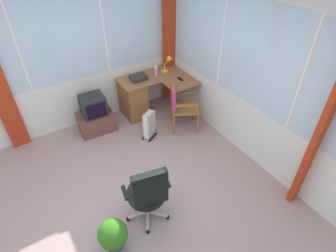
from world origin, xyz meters
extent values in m
cube|color=gray|center=(0.00, 0.00, -0.03)|extent=(5.13, 5.37, 0.06)
cube|color=silver|center=(0.00, 2.22, 0.47)|extent=(4.13, 0.06, 0.94)
cube|color=silver|center=(0.00, 2.22, 1.69)|extent=(4.05, 0.06, 1.51)
cube|color=white|center=(-0.69, 2.22, 1.69)|extent=(0.04, 0.07, 1.51)
cube|color=white|center=(0.69, 2.22, 1.69)|extent=(0.04, 0.07, 1.51)
cube|color=silver|center=(2.10, 0.00, 0.47)|extent=(0.06, 4.37, 0.94)
cube|color=silver|center=(2.10, 0.00, 1.69)|extent=(0.06, 4.28, 1.51)
cube|color=white|center=(2.10, -0.73, 1.69)|extent=(0.07, 0.04, 1.51)
cube|color=white|center=(2.10, 0.73, 1.69)|extent=(0.07, 0.04, 1.51)
cube|color=#A93117|center=(1.97, 2.09, 1.26)|extent=(0.30, 0.10, 2.52)
cube|color=#A93117|center=(2.02, -1.20, 1.26)|extent=(0.30, 0.10, 2.52)
cube|color=brown|center=(1.40, 1.87, 0.75)|extent=(1.30, 0.60, 0.02)
cube|color=brown|center=(1.75, 1.34, 0.75)|extent=(0.60, 0.45, 0.02)
cube|color=brown|center=(0.98, 1.87, 0.37)|extent=(0.40, 0.56, 0.73)
cylinder|color=#4C4C51|center=(1.49, 1.16, 0.37)|extent=(0.04, 0.04, 0.74)
cylinder|color=#4C4C51|center=(0.79, 2.12, 0.37)|extent=(0.04, 0.04, 0.74)
cylinder|color=yellow|center=(1.72, 1.90, 0.78)|extent=(0.13, 0.13, 0.02)
cylinder|color=yellow|center=(1.72, 1.90, 0.86)|extent=(0.02, 0.02, 0.15)
cylinder|color=yellow|center=(1.77, 1.87, 1.01)|extent=(0.05, 0.09, 0.13)
cone|color=yellow|center=(1.82, 1.83, 1.04)|extent=(0.14, 0.14, 0.12)
cube|color=black|center=(1.79, 1.45, 0.78)|extent=(0.05, 0.15, 0.02)
cylinder|color=pink|center=(1.49, 1.84, 0.85)|extent=(0.06, 0.06, 0.16)
cone|color=white|center=(1.49, 1.84, 0.95)|extent=(0.06, 0.06, 0.06)
cube|color=#2D2C24|center=(1.12, 1.86, 0.81)|extent=(0.30, 0.23, 0.09)
cylinder|color=brown|center=(1.69, 0.70, 0.22)|extent=(0.04, 0.04, 0.44)
cylinder|color=brown|center=(1.90, 1.08, 0.22)|extent=(0.04, 0.04, 0.44)
cylinder|color=brown|center=(1.30, 0.91, 0.22)|extent=(0.04, 0.04, 0.44)
cylinder|color=brown|center=(1.51, 1.30, 0.22)|extent=(0.04, 0.04, 0.44)
cube|color=brown|center=(1.60, 1.00, 0.46)|extent=(0.65, 0.65, 0.04)
cube|color=brown|center=(1.41, 1.10, 0.69)|extent=(0.24, 0.40, 0.42)
cube|color=#BB2D75|center=(1.41, 1.10, 0.71)|extent=(0.27, 0.43, 0.35)
cube|color=brown|center=(1.50, 0.80, 0.64)|extent=(0.40, 0.24, 0.03)
cube|color=brown|center=(1.71, 1.19, 0.64)|extent=(0.40, 0.24, 0.03)
cube|color=#B7B7BF|center=(-0.07, -0.30, 0.04)|extent=(0.28, 0.09, 0.02)
cylinder|color=black|center=(-0.20, -0.28, 0.02)|extent=(0.05, 0.05, 0.05)
cube|color=#B7B7BF|center=(0.00, -0.45, 0.04)|extent=(0.17, 0.26, 0.02)
cylinder|color=black|center=(-0.07, -0.58, 0.02)|extent=(0.05, 0.05, 0.05)
cube|color=#B7B7BF|center=(0.17, -0.44, 0.04)|extent=(0.22, 0.23, 0.02)
cylinder|color=black|center=(0.26, -0.54, 0.02)|extent=(0.05, 0.05, 0.05)
cube|color=#B7B7BF|center=(0.20, -0.27, 0.04)|extent=(0.27, 0.15, 0.02)
cylinder|color=black|center=(0.33, -0.22, 0.02)|extent=(0.05, 0.05, 0.05)
cube|color=#B7B7BF|center=(0.06, -0.19, 0.04)|extent=(0.07, 0.28, 0.02)
cylinder|color=black|center=(0.04, -0.05, 0.02)|extent=(0.05, 0.05, 0.05)
cylinder|color=#B7B7BF|center=(0.07, -0.33, 0.23)|extent=(0.05, 0.05, 0.34)
cylinder|color=black|center=(0.07, -0.33, 0.44)|extent=(0.50, 0.50, 0.09)
cube|color=black|center=(0.03, -0.52, 0.74)|extent=(0.43, 0.17, 0.51)
cube|color=black|center=(0.34, -0.39, 0.57)|extent=(0.09, 0.23, 0.04)
cube|color=black|center=(-0.19, -0.28, 0.57)|extent=(0.09, 0.23, 0.04)
cube|color=brown|center=(0.16, 1.81, 0.19)|extent=(0.66, 0.47, 0.37)
cube|color=black|center=(0.16, 1.81, 0.55)|extent=(0.44, 0.42, 0.36)
cube|color=black|center=(0.15, 1.60, 0.55)|extent=(0.34, 0.03, 0.28)
cube|color=#262628|center=(0.30, 1.80, 0.41)|extent=(0.27, 0.23, 0.07)
cube|color=silver|center=(0.80, 1.04, 0.28)|extent=(0.07, 0.10, 0.50)
cube|color=silver|center=(0.84, 1.06, 0.28)|extent=(0.07, 0.10, 0.50)
cube|color=silver|center=(0.87, 1.08, 0.28)|extent=(0.07, 0.10, 0.50)
cube|color=silver|center=(0.91, 1.10, 0.28)|extent=(0.07, 0.10, 0.50)
cube|color=silver|center=(0.94, 1.13, 0.28)|extent=(0.07, 0.10, 0.50)
cube|color=silver|center=(0.98, 1.15, 0.28)|extent=(0.07, 0.10, 0.50)
cube|color=black|center=(0.93, 1.03, 0.01)|extent=(0.25, 0.16, 0.03)
cube|color=black|center=(0.85, 1.15, 0.01)|extent=(0.25, 0.16, 0.03)
cube|color=silver|center=(1.01, 1.17, 0.31)|extent=(0.09, 0.10, 0.35)
cylinder|color=#2F4650|center=(-0.50, -0.54, 0.08)|extent=(0.18, 0.18, 0.16)
sphere|color=#2D6C1B|center=(-0.50, -0.54, 0.29)|extent=(0.36, 0.36, 0.36)
camera|label=1|loc=(-0.88, -2.36, 3.27)|focal=29.21mm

